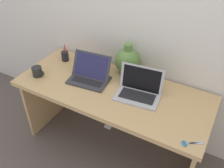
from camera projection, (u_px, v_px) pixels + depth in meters
ground_plane at (112, 145)px, 2.52m from camera, size 6.00×6.00×0.00m
back_wall at (134, 17)px, 2.06m from camera, size 4.40×0.04×2.40m
desk at (112, 102)px, 2.18m from camera, size 1.64×0.68×0.71m
laptop_left at (90, 74)px, 2.16m from camera, size 0.36×0.27×0.22m
laptop_right at (139, 88)px, 1.99m from camera, size 0.37×0.27×0.23m
green_vase at (127, 61)px, 2.21m from camera, size 0.22×0.22×0.29m
coffee_mug at (37, 72)px, 2.22m from camera, size 0.13×0.09×0.09m
pen_cup at (65, 56)px, 2.42m from camera, size 0.07×0.07×0.17m
scissors at (189, 143)px, 1.63m from camera, size 0.14×0.11×0.01m
power_brick at (109, 126)px, 2.71m from camera, size 0.07×0.07×0.03m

